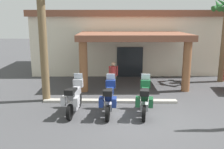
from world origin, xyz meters
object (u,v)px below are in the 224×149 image
motorcycle_blue (109,99)px  palm_tree_roadside (41,4)px  pedestrian (113,74)px  motorcycle_silver (74,98)px  motel_building (127,40)px  motorcycle_green (145,99)px

motorcycle_blue → palm_tree_roadside: 5.43m
motorcycle_blue → pedestrian: size_ratio=1.35×
motorcycle_silver → palm_tree_roadside: size_ratio=0.33×
motel_building → motorcycle_blue: (-1.14, -10.43, -1.63)m
motel_building → motorcycle_silver: bearing=-106.2°
pedestrian → palm_tree_roadside: size_ratio=0.25×
motorcycle_silver → motel_building: bearing=-9.4°
motel_building → palm_tree_roadside: 9.95m
motorcycle_blue → motorcycle_green: size_ratio=1.00×
palm_tree_roadside → motel_building: bearing=63.4°
palm_tree_roadside → motorcycle_blue: bearing=-29.4°
motel_building → motorcycle_blue: size_ratio=6.52×
motorcycle_silver → motorcycle_blue: same height
motel_building → palm_tree_roadside: (-4.33, -8.64, 2.38)m
pedestrian → motorcycle_green: bearing=-173.2°
motorcycle_green → palm_tree_roadside: bearing=77.2°
motel_building → pedestrian: motel_building is taller
motel_building → pedestrian: 6.92m
motorcycle_green → motel_building: bearing=9.9°
palm_tree_roadside → pedestrian: bearing=30.2°
motorcycle_silver → pedestrian: (1.65, 3.65, 0.25)m
pedestrian → palm_tree_roadside: palm_tree_roadside is taller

